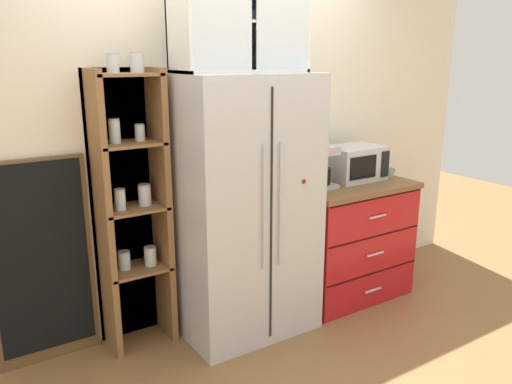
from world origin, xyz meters
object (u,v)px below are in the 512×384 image
Objects in this scene: mug_sage at (389,172)px; chalkboard_menu at (41,263)px; bottle_amber at (341,166)px; refrigerator at (243,207)px; coffee_maker at (320,166)px; microwave at (354,163)px.

mug_sage is 2.60m from chalkboard_menu.
mug_sage is 0.42× the size of bottle_amber.
mug_sage is at bearing -1.82° from refrigerator.
chalkboard_menu is at bearing 172.32° from mug_sage.
refrigerator is 0.69m from coffee_maker.
chalkboard_menu is at bearing 171.40° from coffee_maker.
coffee_maker is (0.66, 0.02, 0.20)m from refrigerator.
bottle_amber is 2.22m from chalkboard_menu.
mug_sage is (0.29, -0.10, -0.09)m from microwave.
microwave is at bearing -6.15° from chalkboard_menu.
coffee_maker reaches higher than mug_sage.
bottle_amber is (-0.10, 0.03, -0.02)m from microwave.
chalkboard_menu is (-1.24, 0.30, -0.23)m from refrigerator.
refrigerator is 0.96m from bottle_amber.
bottle_amber is (0.94, 0.09, 0.15)m from refrigerator.
chalkboard_menu is (-1.90, 0.29, -0.42)m from coffee_maker.
coffee_maker is at bearing 1.39° from refrigerator.
coffee_maker is 0.24× the size of chalkboard_menu.
refrigerator is at bearing -13.79° from chalkboard_menu.
microwave is 1.71× the size of bottle_amber.
coffee_maker reaches higher than bottle_amber.
mug_sage is at bearing -7.68° from chalkboard_menu.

